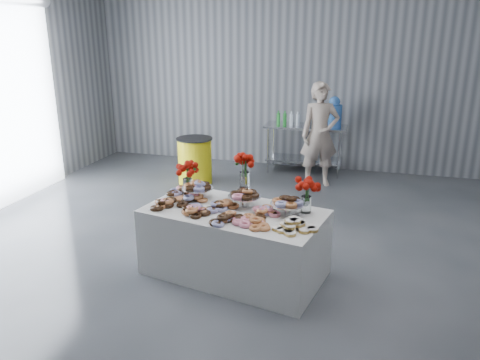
# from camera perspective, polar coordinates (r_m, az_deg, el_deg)

# --- Properties ---
(ground) EXTENTS (9.00, 9.00, 0.00)m
(ground) POSITION_cam_1_polar(r_m,az_deg,el_deg) (5.34, -1.27, -11.22)
(ground) COLOR #383A40
(ground) RESTS_ON ground
(room_walls) EXTENTS (8.04, 9.04, 4.02)m
(room_walls) POSITION_cam_1_polar(r_m,az_deg,el_deg) (4.82, -4.52, 18.33)
(room_walls) COLOR gray
(room_walls) RESTS_ON ground
(display_table) EXTENTS (2.06, 1.35, 0.75)m
(display_table) POSITION_cam_1_polar(r_m,az_deg,el_deg) (5.16, -0.70, -7.61)
(display_table) COLOR silver
(display_table) RESTS_ON ground
(prep_table) EXTENTS (1.50, 0.60, 0.90)m
(prep_table) POSITION_cam_1_polar(r_m,az_deg,el_deg) (8.86, 7.94, 4.84)
(prep_table) COLOR silver
(prep_table) RESTS_ON ground
(donut_mounds) EXTENTS (1.93, 1.14, 0.09)m
(donut_mounds) POSITION_cam_1_polar(r_m,az_deg,el_deg) (4.95, -0.88, -3.47)
(donut_mounds) COLOR #CE824B
(donut_mounds) RESTS_ON display_table
(cake_stand_left) EXTENTS (0.36, 0.36, 0.17)m
(cake_stand_left) POSITION_cam_1_polar(r_m,az_deg,el_deg) (5.35, -5.20, -0.82)
(cake_stand_left) COLOR silver
(cake_stand_left) RESTS_ON display_table
(cake_stand_mid) EXTENTS (0.36, 0.36, 0.17)m
(cake_stand_mid) POSITION_cam_1_polar(r_m,az_deg,el_deg) (5.07, 0.56, -1.81)
(cake_stand_mid) COLOR silver
(cake_stand_mid) RESTS_ON display_table
(cake_stand_right) EXTENTS (0.36, 0.36, 0.17)m
(cake_stand_right) POSITION_cam_1_polar(r_m,az_deg,el_deg) (4.88, 5.83, -2.70)
(cake_stand_right) COLOR silver
(cake_stand_right) RESTS_ON display_table
(danish_pile) EXTENTS (0.48, 0.48, 0.11)m
(danish_pile) POSITION_cam_1_polar(r_m,az_deg,el_deg) (4.59, 6.76, -5.27)
(danish_pile) COLOR white
(danish_pile) RESTS_ON display_table
(bouquet_left) EXTENTS (0.26, 0.26, 0.42)m
(bouquet_left) POSITION_cam_1_polar(r_m,az_deg,el_deg) (5.48, -6.47, 1.34)
(bouquet_left) COLOR white
(bouquet_left) RESTS_ON display_table
(bouquet_right) EXTENTS (0.26, 0.26, 0.42)m
(bouquet_right) POSITION_cam_1_polar(r_m,az_deg,el_deg) (4.91, 8.16, -0.71)
(bouquet_right) COLOR white
(bouquet_right) RESTS_ON display_table
(bouquet_center) EXTENTS (0.26, 0.26, 0.57)m
(bouquet_center) POSITION_cam_1_polar(r_m,az_deg,el_deg) (5.21, 0.57, 1.50)
(bouquet_center) COLOR silver
(bouquet_center) RESTS_ON display_table
(water_jug) EXTENTS (0.28, 0.28, 0.55)m
(water_jug) POSITION_cam_1_polar(r_m,az_deg,el_deg) (8.70, 11.38, 7.99)
(water_jug) COLOR #458AEA
(water_jug) RESTS_ON prep_table
(drink_bottles) EXTENTS (0.54, 0.08, 0.27)m
(drink_bottles) POSITION_cam_1_polar(r_m,az_deg,el_deg) (8.72, 5.87, 7.50)
(drink_bottles) COLOR #268C33
(drink_bottles) RESTS_ON prep_table
(person) EXTENTS (0.75, 0.61, 1.78)m
(person) POSITION_cam_1_polar(r_m,az_deg,el_deg) (8.09, 9.70, 5.46)
(person) COLOR #CC8C93
(person) RESTS_ON ground
(trash_barrel) EXTENTS (0.63, 0.63, 0.81)m
(trash_barrel) POSITION_cam_1_polar(r_m,az_deg,el_deg) (8.22, -5.52, 2.37)
(trash_barrel) COLOR yellow
(trash_barrel) RESTS_ON ground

